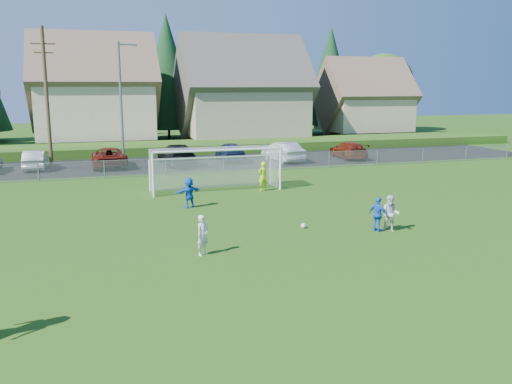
% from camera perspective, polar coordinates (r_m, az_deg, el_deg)
% --- Properties ---
extents(ground, '(160.00, 160.00, 0.00)m').
position_cam_1_polar(ground, '(16.87, 8.20, -9.75)').
color(ground, '#193D0C').
rests_on(ground, ground).
extents(asphalt_lot, '(60.00, 60.00, 0.00)m').
position_cam_1_polar(asphalt_lot, '(42.67, -7.80, 3.02)').
color(asphalt_lot, black).
rests_on(asphalt_lot, ground).
extents(grass_embankment, '(70.00, 6.00, 0.80)m').
position_cam_1_polar(grass_embankment, '(49.98, -9.25, 4.62)').
color(grass_embankment, '#1E420F').
rests_on(grass_embankment, ground).
extents(soccer_ball, '(0.22, 0.22, 0.22)m').
position_cam_1_polar(soccer_ball, '(23.19, 5.01, -3.55)').
color(soccer_ball, white).
rests_on(soccer_ball, ground).
extents(player_white_a, '(0.64, 0.60, 1.46)m').
position_cam_1_polar(player_white_a, '(19.48, -5.63, -4.55)').
color(player_white_a, silver).
rests_on(player_white_a, ground).
extents(player_white_b, '(0.94, 0.94, 1.54)m').
position_cam_1_polar(player_white_b, '(23.08, 13.95, -2.23)').
color(player_white_b, silver).
rests_on(player_white_b, ground).
extents(player_blue_a, '(0.72, 0.91, 1.45)m').
position_cam_1_polar(player_blue_a, '(23.03, 12.72, -2.32)').
color(player_blue_a, blue).
rests_on(player_blue_a, ground).
extents(player_blue_b, '(1.47, 0.96, 1.51)m').
position_cam_1_polar(player_blue_b, '(27.04, -7.05, -0.07)').
color(player_blue_b, blue).
rests_on(player_blue_b, ground).
extents(goalkeeper, '(0.72, 0.60, 1.69)m').
position_cam_1_polar(goalkeeper, '(31.12, 0.72, 1.66)').
color(goalkeeper, '#C8E71B').
rests_on(goalkeeper, ground).
extents(car_b, '(1.45, 4.12, 1.36)m').
position_cam_1_polar(car_b, '(42.28, -22.23, 3.14)').
color(car_b, silver).
rests_on(car_b, ground).
extents(car_c, '(2.47, 5.30, 1.47)m').
position_cam_1_polar(car_c, '(41.73, -15.20, 3.56)').
color(car_c, '#59120A').
rests_on(car_c, ground).
extents(car_d, '(2.45, 5.54, 1.58)m').
position_cam_1_polar(car_d, '(41.76, -8.35, 3.91)').
color(car_d, black).
rests_on(car_d, ground).
extents(car_e, '(2.12, 4.67, 1.55)m').
position_cam_1_polar(car_e, '(43.26, -2.75, 4.25)').
color(car_e, '#132044').
rests_on(car_e, ground).
extents(car_f, '(2.22, 4.86, 1.55)m').
position_cam_1_polar(car_f, '(43.36, 2.82, 4.26)').
color(car_f, beige).
rests_on(car_f, ground).
extents(car_g, '(2.26, 4.85, 1.37)m').
position_cam_1_polar(car_g, '(45.77, 9.71, 4.37)').
color(car_g, '#641B0B').
rests_on(car_g, ground).
extents(soccer_goal, '(7.42, 1.90, 2.50)m').
position_cam_1_polar(soccer_goal, '(31.31, -4.38, 3.14)').
color(soccer_goal, white).
rests_on(soccer_goal, ground).
extents(chainlink_fence, '(52.06, 0.06, 1.20)m').
position_cam_1_polar(chainlink_fence, '(37.22, -6.41, 2.83)').
color(chainlink_fence, gray).
rests_on(chainlink_fence, ground).
extents(streetlight, '(1.38, 0.18, 9.00)m').
position_cam_1_polar(streetlight, '(40.27, -13.95, 9.22)').
color(streetlight, slate).
rests_on(streetlight, ground).
extents(utility_pole, '(1.60, 0.26, 10.00)m').
position_cam_1_polar(utility_pole, '(41.27, -21.16, 9.27)').
color(utility_pole, '#473321').
rests_on(utility_pole, ground).
extents(houses_row, '(53.90, 11.45, 13.27)m').
position_cam_1_polar(houses_row, '(57.35, -8.56, 12.41)').
color(houses_row, tan).
rests_on(houses_row, ground).
extents(tree_row, '(65.98, 12.36, 13.80)m').
position_cam_1_polar(tree_row, '(63.42, -10.28, 11.84)').
color(tree_row, '#382616').
rests_on(tree_row, ground).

